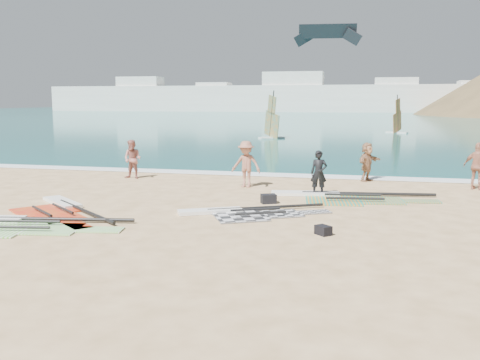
% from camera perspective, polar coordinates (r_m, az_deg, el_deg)
% --- Properties ---
extents(ground, '(300.00, 300.00, 0.00)m').
position_cam_1_polar(ground, '(14.50, 1.64, -6.41)').
color(ground, '#E0B783').
rests_on(ground, ground).
extents(sea, '(300.00, 240.00, 0.06)m').
position_cam_1_polar(sea, '(145.78, 12.53, 6.90)').
color(sea, '#0C575A').
rests_on(sea, ground).
extents(surf_line, '(300.00, 1.20, 0.04)m').
position_cam_1_polar(surf_line, '(26.43, 7.17, 0.36)').
color(surf_line, white).
rests_on(surf_line, ground).
extents(far_town, '(160.00, 8.00, 12.00)m').
position_cam_1_polar(far_town, '(164.76, 7.18, 8.77)').
color(far_town, white).
rests_on(far_town, ground).
extents(rig_grey, '(5.05, 3.40, 0.20)m').
position_cam_1_polar(rig_grey, '(17.65, 0.27, -3.52)').
color(rig_grey, black).
rests_on(rig_grey, ground).
extents(rig_green, '(6.15, 2.88, 0.20)m').
position_cam_1_polar(rig_green, '(17.47, -23.07, -4.34)').
color(rig_green, '#57D028').
rests_on(rig_green, ground).
extents(rig_orange, '(6.42, 2.86, 0.20)m').
position_cam_1_polar(rig_orange, '(20.85, 10.54, -1.78)').
color(rig_orange, orange).
rests_on(rig_orange, ground).
extents(rig_red, '(4.62, 4.57, 0.20)m').
position_cam_1_polar(rig_red, '(19.23, -18.63, -2.96)').
color(rig_red, red).
rests_on(rig_red, ground).
extents(gear_bag_near, '(0.64, 0.57, 0.34)m').
position_cam_1_polar(gear_bag_near, '(19.49, 3.06, -2.01)').
color(gear_bag_near, black).
rests_on(gear_bag_near, ground).
extents(gear_bag_far, '(0.53, 0.53, 0.26)m').
position_cam_1_polar(gear_bag_far, '(15.17, 8.87, -5.32)').
color(gear_bag_far, black).
rests_on(gear_bag_far, ground).
extents(person_wetsuit, '(0.68, 0.48, 1.77)m').
position_cam_1_polar(person_wetsuit, '(21.24, 8.41, 0.75)').
color(person_wetsuit, black).
rests_on(person_wetsuit, ground).
extents(beachgoer_left, '(0.97, 0.80, 1.86)m').
position_cam_1_polar(beachgoer_left, '(26.01, -11.39, 2.19)').
color(beachgoer_left, '#AD6A5F').
rests_on(beachgoer_left, ground).
extents(beachgoer_mid, '(1.36, 0.88, 2.00)m').
position_cam_1_polar(beachgoer_mid, '(22.97, 0.65, 1.71)').
color(beachgoer_mid, '#9F6450').
rests_on(beachgoer_mid, ground).
extents(beachgoer_back, '(1.26, 0.93, 1.98)m').
position_cam_1_polar(beachgoer_back, '(24.42, 24.05, 1.35)').
color(beachgoer_back, tan).
rests_on(beachgoer_back, ground).
extents(beachgoer_right, '(1.29, 1.72, 1.80)m').
position_cam_1_polar(beachgoer_right, '(25.36, 13.40, 1.90)').
color(beachgoer_right, '#A57653').
rests_on(beachgoer_right, ground).
extents(windsurfer_left, '(2.47, 2.51, 4.65)m').
position_cam_1_polar(windsurfer_left, '(51.66, 3.40, 5.89)').
color(windsurfer_left, white).
rests_on(windsurfer_left, ground).
extents(windsurfer_centre, '(2.46, 2.72, 4.33)m').
position_cam_1_polar(windsurfer_centre, '(62.46, 16.43, 5.95)').
color(windsurfer_centre, white).
rests_on(windsurfer_centre, ground).
extents(kitesurf_kite, '(7.53, 1.55, 2.44)m').
position_cam_1_polar(kitesurf_kite, '(62.04, 9.33, 15.21)').
color(kitesurf_kite, black).
rests_on(kitesurf_kite, ground).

